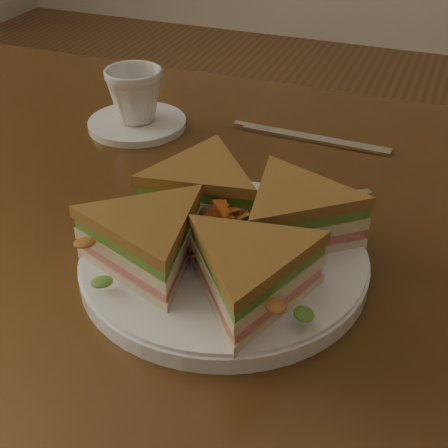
% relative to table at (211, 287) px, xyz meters
% --- Properties ---
extents(table, '(1.20, 0.80, 0.75)m').
position_rel_table_xyz_m(table, '(0.00, 0.00, 0.00)').
color(table, '#331D0B').
rests_on(table, ground).
extents(plate, '(0.27, 0.27, 0.02)m').
position_rel_table_xyz_m(plate, '(0.05, -0.08, 0.11)').
color(plate, white).
rests_on(plate, table).
extents(sandwich_wedges, '(0.31, 0.31, 0.06)m').
position_rel_table_xyz_m(sandwich_wedges, '(0.05, -0.08, 0.14)').
color(sandwich_wedges, beige).
rests_on(sandwich_wedges, plate).
extents(crisps_mound, '(0.09, 0.09, 0.05)m').
position_rel_table_xyz_m(crisps_mound, '(0.05, -0.08, 0.14)').
color(crisps_mound, '#B34D16').
rests_on(crisps_mound, plate).
extents(spoon, '(0.16, 0.10, 0.01)m').
position_rel_table_xyz_m(spoon, '(0.03, 0.04, 0.10)').
color(spoon, silver).
rests_on(spoon, table).
extents(knife, '(0.22, 0.02, 0.00)m').
position_rel_table_xyz_m(knife, '(0.04, 0.22, 0.10)').
color(knife, silver).
rests_on(knife, table).
extents(saucer, '(0.13, 0.13, 0.01)m').
position_rel_table_xyz_m(saucer, '(-0.18, 0.17, 0.10)').
color(saucer, white).
rests_on(saucer, table).
extents(coffee_cup, '(0.10, 0.10, 0.07)m').
position_rel_table_xyz_m(coffee_cup, '(-0.18, 0.17, 0.14)').
color(coffee_cup, white).
rests_on(coffee_cup, saucer).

